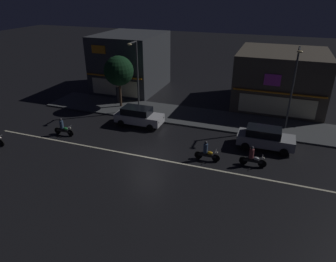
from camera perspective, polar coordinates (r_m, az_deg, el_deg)
ground_plane at (r=22.77m, az=-4.00°, el=-4.94°), size 140.00×140.00×0.00m
lane_divider_stripe at (r=22.77m, az=-4.00°, el=-4.93°), size 27.31×0.16×0.01m
sidewalk_far at (r=30.04m, az=2.60°, el=3.01°), size 28.75×4.66×0.14m
storefront_left_block at (r=34.35m, az=20.26°, el=9.21°), size 8.75×8.84×5.66m
storefront_center_block at (r=38.07m, az=-6.96°, el=12.73°), size 7.14×8.71×6.59m
streetlamp_west at (r=29.68m, az=-5.95°, el=11.12°), size 0.44×1.64×6.94m
streetlamp_mid at (r=27.43m, az=22.44°, el=8.35°), size 0.44×1.64×7.10m
pedestrian_on_sidewalk at (r=33.45m, az=-9.39°, el=6.81°), size 0.33×0.33×1.91m
street_tree at (r=31.47m, az=-9.22°, el=11.05°), size 2.99×2.99×5.25m
parked_car_near_kerb at (r=27.82m, az=-5.53°, el=2.82°), size 4.30×1.98×1.67m
parked_car_trailing at (r=24.84m, az=17.74°, el=-1.20°), size 4.30×1.98×1.67m
motorcycle_lead at (r=27.33m, az=-19.08°, el=0.52°), size 1.90×0.60×1.52m
motorcycle_following at (r=22.22m, az=15.55°, el=-4.85°), size 1.90×0.60×1.52m
motorcycle_trailing_far at (r=22.26m, az=7.25°, el=-3.98°), size 1.90×0.60×1.52m
traffic_cone at (r=28.82m, az=-8.62°, el=2.18°), size 0.36×0.36×0.55m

